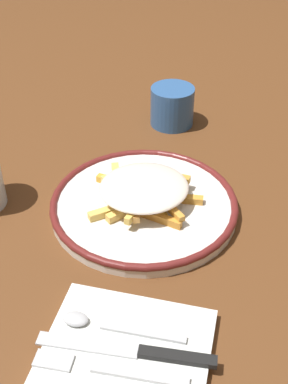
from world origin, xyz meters
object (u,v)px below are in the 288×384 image
fries_heap (144,190)px  knife (142,352)px  napkin (126,355)px  spoon (102,324)px  coffee_mug (172,106)px  fork (109,370)px  plate (144,204)px

fries_heap → knife: (-0.27, -0.04, -0.02)m
fries_heap → napkin: size_ratio=0.94×
spoon → coffee_mug: bearing=-1.6°
fries_heap → fork: (-0.30, -0.01, -0.03)m
fork → plate: bearing=2.8°
napkin → spoon: spoon is taller
plate → spoon: 0.24m
fries_heap → knife: size_ratio=0.86×
spoon → napkin: bearing=-130.0°
napkin → fries_heap: bearing=5.5°
napkin → knife: bearing=-89.4°
plate → knife: bearing=-170.4°
knife → coffee_mug: size_ratio=1.88×
fries_heap → knife: bearing=-170.5°
knife → napkin: bearing=90.6°
fries_heap → napkin: (-0.27, -0.03, -0.03)m
fries_heap → knife: fries_heap is taller
napkin → coffee_mug: coffee_mug is taller
plate → spoon: (-0.24, 0.01, 0.01)m
plate → fork: bearing=-177.2°
napkin → coffee_mug: (0.56, 0.02, 0.03)m
fork → coffee_mug: 0.58m
spoon → coffee_mug: size_ratio=1.36×
spoon → knife: bearing=-118.4°
fries_heap → coffee_mug: bearing=-1.1°
fries_heap → coffee_mug: coffee_mug is taller
plate → knife: (-0.27, -0.05, 0.00)m
fork → knife: size_ratio=0.84×
fries_heap → knife: 0.27m
fries_heap → fork: bearing=-177.4°
spoon → fork: bearing=-158.4°
knife → spoon: (0.03, 0.05, 0.00)m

